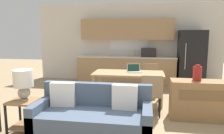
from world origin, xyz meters
The scene contains 12 objects.
wall_back centered at (0.00, 4.63, 1.35)m, with size 6.40×0.07×2.70m.
kitchen_counter centered at (0.01, 4.33, 0.84)m, with size 3.30×0.65×2.15m.
refrigerator centered at (2.10, 4.23, 0.88)m, with size 0.81×0.73×1.76m.
dining_table centered at (0.27, 2.10, 0.67)m, with size 1.67×0.81×0.73m.
couch centered at (-0.12, 0.17, 0.35)m, with size 1.82×0.80×0.86m.
side_table centered at (-1.31, 0.16, 0.38)m, with size 0.43×0.43×0.57m.
table_lamp centered at (-1.30, 0.19, 0.87)m, with size 0.32×0.32×0.50m.
credenza centered at (1.81, 1.25, 0.38)m, with size 1.29×0.46×0.76m.
vase centered at (1.65, 1.27, 0.90)m, with size 0.16×0.16×0.30m.
dining_chair_near_right centered at (0.80, 1.30, 0.48)m, with size 0.42×0.42×0.85m.
dining_chair_far_right centered at (0.81, 2.84, 0.48)m, with size 0.45×0.45×0.85m.
laptop centered at (0.40, 2.18, 0.78)m, with size 0.38×0.34×0.20m.
Camera 1 is at (0.69, -3.04, 1.66)m, focal length 35.00 mm.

